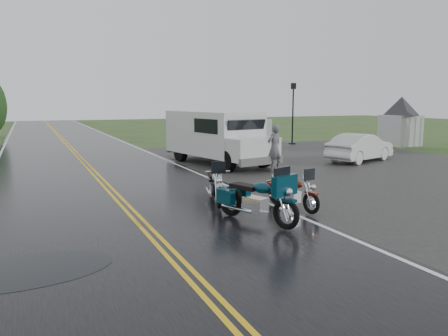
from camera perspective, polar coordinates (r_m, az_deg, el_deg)
name	(u,v)px	position (r m, az deg, el deg)	size (l,w,h in m)	color
ground	(148,231)	(10.16, -9.93, -8.17)	(120.00, 120.00, 0.00)	#2D471E
road	(90,169)	(19.79, -17.15, -0.08)	(8.00, 100.00, 0.04)	black
parking_pad	(368,169)	(19.87, 18.32, -0.12)	(14.00, 24.00, 0.03)	black
visitor_center	(401,109)	(30.97, 22.15, 7.16)	(16.00, 10.00, 4.80)	#A8AAAD
motorcycle_red	(311,194)	(11.36, 11.35, -3.39)	(0.71, 1.95, 1.15)	#5B170A
motorcycle_teal	(286,201)	(9.87, 8.15, -4.35)	(0.87, 2.40, 1.42)	#052E3E
motorcycle_silver	(219,188)	(11.68, -0.65, -2.63)	(0.77, 2.12, 1.25)	#A9AAB1
van_white	(227,142)	(17.93, 0.45, 3.40)	(2.39, 6.38, 2.51)	silver
person_at_van	(274,149)	(18.20, 6.59, 2.53)	(0.71, 0.47, 1.94)	#545559
sedan_white	(360,148)	(22.12, 17.35, 2.50)	(1.41, 4.05, 1.34)	silver
lamp_post_far_right	(293,114)	(29.76, 8.98, 7.02)	(0.35, 0.35, 4.14)	black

